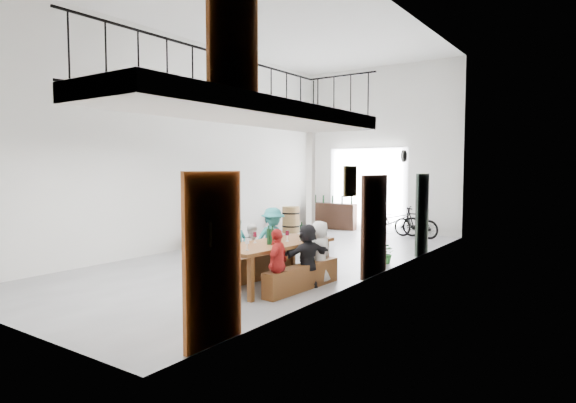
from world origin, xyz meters
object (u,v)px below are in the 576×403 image
Objects in this scene: bicycle_near at (394,221)px; serving_counter at (333,216)px; oak_barrel at (291,220)px; host_standing at (220,249)px; side_bench at (204,240)px; bench_inner at (249,269)px; tasting_table at (274,247)px.

serving_counter is at bearing 73.18° from bicycle_near.
oak_barrel is 0.46× the size of host_standing.
bicycle_near is at bearing 56.67° from side_bench.
bench_inner is 1.09× the size of host_standing.
serving_counter is (0.92, 5.42, 0.25)m from side_bench.
bicycle_near is (-1.03, 9.14, -0.48)m from host_standing.
bicycle_near is at bearing 100.90° from tasting_table.
tasting_table is 1.21× the size of bench_inner.
oak_barrel is 3.32m from bicycle_near.
side_bench is (-4.08, 2.37, -0.51)m from tasting_table.
bicycle_near reaches higher than side_bench.
bench_inner is at bearing -34.05° from side_bench.
side_bench is (-3.47, 2.35, -0.04)m from bench_inner.
serving_counter is at bearing 68.57° from oak_barrel.
oak_barrel reaches higher than tasting_table.
side_bench is at bearing 154.96° from tasting_table.
side_bench is 3.78m from oak_barrel.
bench_inner is 1.46× the size of side_bench.
side_bench is 6.02m from host_standing.
bench_inner is 7.41m from bicycle_near.
host_standing reaches higher than bicycle_near.
bicycle_near is (3.06, 1.29, 0.04)m from oak_barrel.
host_standing is at bearing -57.12° from bench_inner.
serving_counter is at bearing 114.31° from bench_inner.
host_standing is 9.21m from bicycle_near.
host_standing is at bearing -43.21° from side_bench.
bicycle_near reaches higher than serving_counter.
host_standing is (4.35, -4.09, 0.75)m from side_bench.
bench_inner is 1.15× the size of bicycle_near.
host_standing is (0.88, -1.74, 0.71)m from bench_inner.
side_bench is 1.64× the size of oak_barrel.
tasting_table is 7.22m from oak_barrel.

